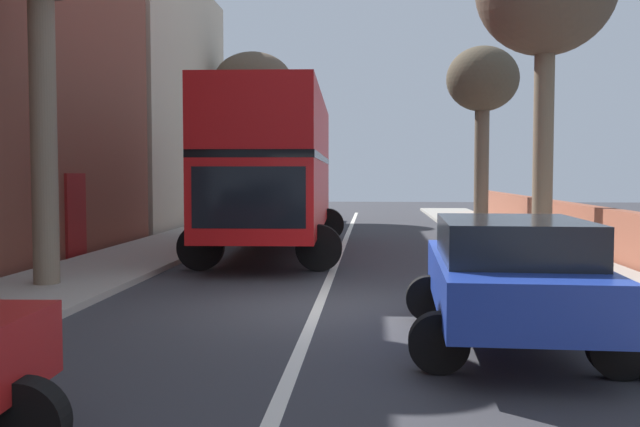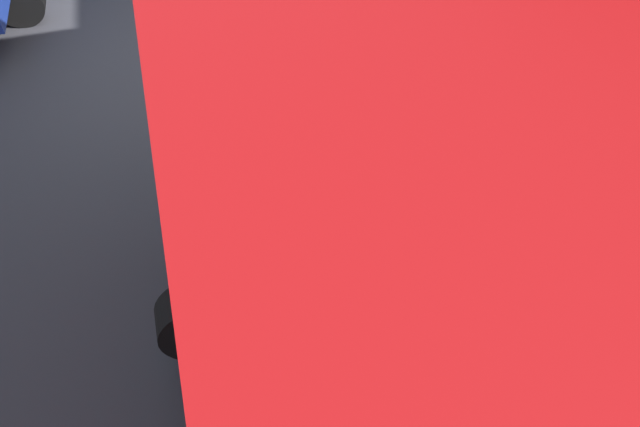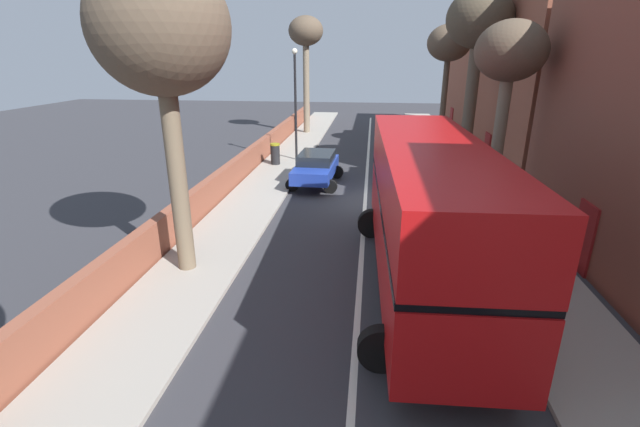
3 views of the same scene
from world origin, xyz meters
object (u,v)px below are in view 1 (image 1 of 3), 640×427
(parked_car_grey_left_3, at_px, (297,200))
(street_tree_left_4, at_px, (253,83))
(double_decker_bus, at_px, (276,164))
(parked_car_blue_right_2, at_px, (510,272))
(street_tree_right_5, at_px, (483,85))

(parked_car_grey_left_3, distance_m, street_tree_left_4, 5.80)
(double_decker_bus, xyz_separation_m, parked_car_grey_left_3, (-0.80, 12.89, -1.44))
(parked_car_blue_right_2, xyz_separation_m, parked_car_grey_left_3, (-5.00, 22.77, 0.01))
(street_tree_right_5, bearing_deg, parked_car_blue_right_2, -97.51)
(double_decker_bus, height_order, street_tree_right_5, street_tree_right_5)
(street_tree_left_4, bearing_deg, street_tree_right_5, -33.37)
(double_decker_bus, bearing_deg, parked_car_grey_left_3, 93.55)
(parked_car_grey_left_3, xyz_separation_m, street_tree_left_4, (-2.13, 0.90, 5.32))
(parked_car_grey_left_3, height_order, street_tree_right_5, street_tree_right_5)
(street_tree_left_4, relative_size, street_tree_right_5, 1.15)
(parked_car_blue_right_2, xyz_separation_m, street_tree_right_5, (2.30, 17.46, 4.39))
(street_tree_left_4, bearing_deg, parked_car_grey_left_3, -22.93)
(parked_car_grey_left_3, bearing_deg, street_tree_right_5, -36.04)
(double_decker_bus, relative_size, parked_car_grey_left_3, 2.51)
(street_tree_right_5, bearing_deg, parked_car_grey_left_3, 143.96)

